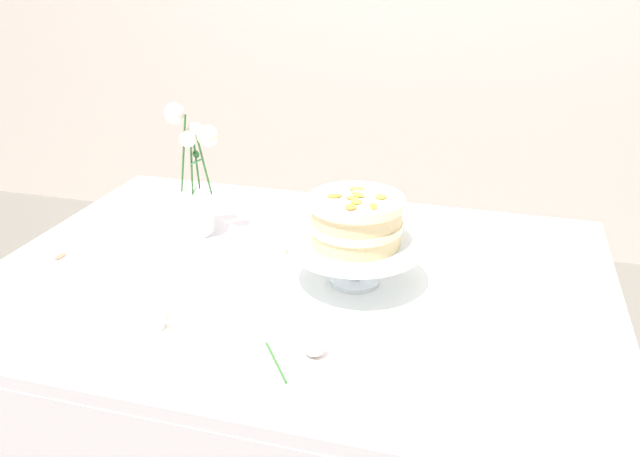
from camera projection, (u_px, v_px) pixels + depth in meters
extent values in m
cube|color=white|center=(298.00, 279.00, 1.46)|extent=(1.40, 1.00, 0.03)
cylinder|color=brown|center=(163.00, 298.00, 2.12)|extent=(0.06, 0.06, 0.71)
cylinder|color=brown|center=(543.00, 356.00, 1.82)|extent=(0.06, 0.06, 0.71)
cube|color=white|center=(354.00, 283.00, 1.41)|extent=(0.37, 0.37, 0.00)
cylinder|color=silver|center=(355.00, 280.00, 1.41)|extent=(0.11, 0.11, 0.01)
cylinder|color=silver|center=(355.00, 263.00, 1.39)|extent=(0.03, 0.03, 0.07)
cylinder|color=silver|center=(355.00, 245.00, 1.38)|extent=(0.29, 0.29, 0.01)
cylinder|color=beige|center=(356.00, 235.00, 1.37)|extent=(0.19, 0.19, 0.03)
cylinder|color=beige|center=(356.00, 224.00, 1.36)|extent=(0.20, 0.20, 0.02)
cylinder|color=beige|center=(356.00, 213.00, 1.35)|extent=(0.19, 0.19, 0.03)
cylinder|color=beige|center=(357.00, 202.00, 1.34)|extent=(0.20, 0.20, 0.02)
ellipsoid|color=orange|center=(357.00, 189.00, 1.37)|extent=(0.03, 0.03, 0.01)
ellipsoid|color=pink|center=(358.00, 192.00, 1.36)|extent=(0.03, 0.04, 0.00)
ellipsoid|color=orange|center=(352.00, 198.00, 1.32)|extent=(0.03, 0.02, 0.01)
ellipsoid|color=orange|center=(351.00, 207.00, 1.27)|extent=(0.03, 0.03, 0.01)
ellipsoid|color=orange|center=(335.00, 196.00, 1.33)|extent=(0.04, 0.03, 0.01)
ellipsoid|color=orange|center=(373.00, 206.00, 1.28)|extent=(0.02, 0.04, 0.00)
ellipsoid|color=yellow|center=(358.00, 194.00, 1.34)|extent=(0.04, 0.04, 0.01)
ellipsoid|color=yellow|center=(381.00, 197.00, 1.32)|extent=(0.03, 0.03, 0.01)
ellipsoid|color=yellow|center=(356.00, 201.00, 1.30)|extent=(0.03, 0.03, 0.01)
cylinder|color=silver|center=(199.00, 220.00, 1.65)|extent=(0.08, 0.08, 0.07)
cone|color=silver|center=(197.00, 197.00, 1.62)|extent=(0.11, 0.11, 0.06)
cylinder|color=#2D6028|center=(204.00, 166.00, 1.58)|extent=(0.03, 0.01, 0.15)
sphere|color=#E9E6C5|center=(207.00, 136.00, 1.55)|extent=(0.05, 0.05, 0.05)
cylinder|color=#2D6028|center=(196.00, 162.00, 1.61)|extent=(0.01, 0.03, 0.15)
sphere|color=#F8DDCB|center=(195.00, 132.00, 1.59)|extent=(0.05, 0.05, 0.05)
ellipsoid|color=#236B2D|center=(196.00, 154.00, 1.60)|extent=(0.03, 0.05, 0.02)
cylinder|color=#2D6028|center=(183.00, 154.00, 1.58)|extent=(0.04, 0.01, 0.20)
sphere|color=silver|center=(174.00, 113.00, 1.55)|extent=(0.05, 0.05, 0.05)
cylinder|color=#2D6028|center=(192.00, 167.00, 1.58)|extent=(0.01, 0.02, 0.15)
sphere|color=#F6EBCE|center=(188.00, 139.00, 1.55)|extent=(0.04, 0.04, 0.04)
ellipsoid|color=#236B2D|center=(197.00, 162.00, 1.58)|extent=(0.03, 0.05, 0.01)
cylinder|color=white|center=(146.00, 328.00, 1.24)|extent=(0.13, 0.13, 0.01)
cylinder|color=white|center=(144.00, 315.00, 1.23)|extent=(0.08, 0.08, 0.05)
torus|color=white|center=(167.00, 317.00, 1.22)|extent=(0.03, 0.01, 0.03)
cylinder|color=#2D6028|center=(276.00, 362.00, 1.14)|extent=(0.08, 0.11, 0.01)
sphere|color=silver|center=(314.00, 345.00, 1.16)|extent=(0.04, 0.04, 0.04)
ellipsoid|color=#E56B51|center=(290.00, 250.00, 1.56)|extent=(0.03, 0.04, 0.00)
ellipsoid|color=#E56B51|center=(60.00, 256.00, 1.53)|extent=(0.02, 0.04, 0.00)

